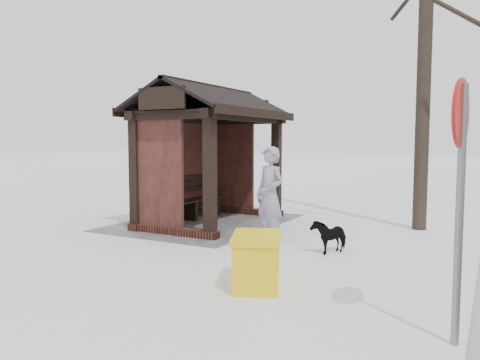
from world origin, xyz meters
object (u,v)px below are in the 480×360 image
at_px(grit_bin, 257,260).
at_px(road_sign, 460,155).
at_px(bus_shelter, 206,127).
at_px(pedestrian, 270,195).
at_px(dog, 329,236).

xyz_separation_m(grit_bin, road_sign, (0.64, 2.33, 1.38)).
relative_size(bus_shelter, grit_bin, 3.43).
distance_m(bus_shelter, pedestrian, 2.81).
bearing_deg(pedestrian, road_sign, -18.36).
bearing_deg(dog, bus_shelter, -179.87).
bearing_deg(pedestrian, dog, 17.14).
relative_size(bus_shelter, dog, 5.41).
bearing_deg(road_sign, dog, -136.82).
height_order(dog, grit_bin, grit_bin).
bearing_deg(road_sign, grit_bin, -98.26).
distance_m(grit_bin, road_sign, 2.78).
relative_size(grit_bin, road_sign, 0.44).
relative_size(bus_shelter, pedestrian, 2.05).
distance_m(bus_shelter, road_sign, 6.94).
bearing_deg(bus_shelter, grit_bin, 40.56).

